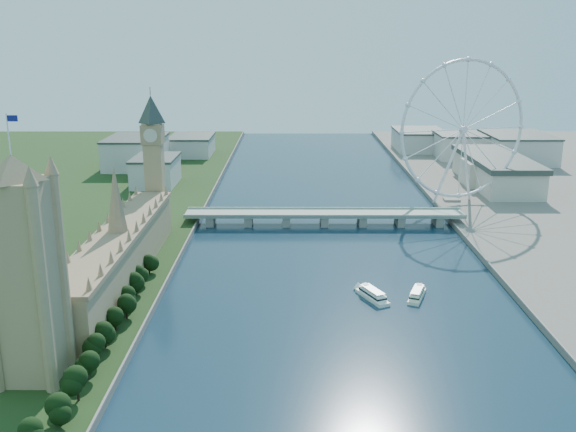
{
  "coord_description": "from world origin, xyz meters",
  "views": [
    {
      "loc": [
        -26.31,
        -189.99,
        142.18
      ],
      "look_at": [
        -28.29,
        210.0,
        31.6
      ],
      "focal_mm": 40.0,
      "sensor_mm": 36.0,
      "label": 1
    }
  ],
  "objects_px": {
    "tour_boat_near": "(372,299)",
    "london_eye": "(463,130)",
    "victoria_tower": "(23,263)",
    "tour_boat_far": "(417,298)"
  },
  "relations": [
    {
      "from": "tour_boat_near",
      "to": "tour_boat_far",
      "type": "distance_m",
      "value": 25.5
    },
    {
      "from": "tour_boat_near",
      "to": "london_eye",
      "type": "bearing_deg",
      "value": 39.47
    },
    {
      "from": "victoria_tower",
      "to": "tour_boat_near",
      "type": "height_order",
      "value": "victoria_tower"
    },
    {
      "from": "tour_boat_far",
      "to": "tour_boat_near",
      "type": "bearing_deg",
      "value": -155.45
    },
    {
      "from": "london_eye",
      "to": "tour_boat_far",
      "type": "relative_size",
      "value": 4.62
    },
    {
      "from": "victoria_tower",
      "to": "tour_boat_far",
      "type": "height_order",
      "value": "victoria_tower"
    },
    {
      "from": "victoria_tower",
      "to": "tour_boat_far",
      "type": "distance_m",
      "value": 210.77
    },
    {
      "from": "tour_boat_far",
      "to": "london_eye",
      "type": "bearing_deg",
      "value": 90.95
    },
    {
      "from": "victoria_tower",
      "to": "london_eye",
      "type": "xyz_separation_m",
      "value": [
        254.98,
        300.08,
        13.03
      ]
    },
    {
      "from": "london_eye",
      "to": "victoria_tower",
      "type": "bearing_deg",
      "value": -130.35
    }
  ]
}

